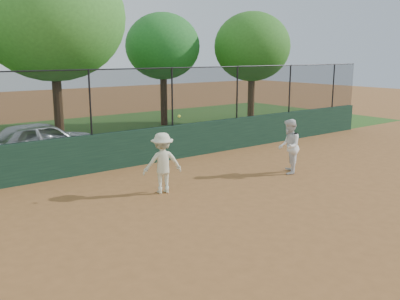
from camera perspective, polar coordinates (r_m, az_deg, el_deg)
ground at (r=9.78m, az=4.17°, el=-9.67°), size 80.00×80.00×0.00m
back_wall at (r=14.46m, az=-11.75°, el=-0.21°), size 26.00×0.20×1.20m
grass_strip at (r=20.05m, az=-19.18°, el=1.06°), size 36.00×12.00×0.01m
parked_car at (r=16.39m, az=-19.59°, el=1.12°), size 4.25×2.17×1.39m
player_second at (r=13.99m, az=11.31°, el=0.44°), size 1.04×1.03×1.70m
player_main at (r=11.84m, az=-4.83°, el=-1.67°), size 1.18×0.90×2.12m
fence_assembly at (r=14.19m, az=-12.14°, el=6.24°), size 26.00×0.06×2.00m
tree_2 at (r=18.35m, az=-18.40°, el=15.86°), size 5.60×5.09×7.43m
tree_3 at (r=23.17m, az=-4.77°, el=13.06°), size 3.87×3.52×5.70m
tree_4 at (r=23.83m, az=6.71°, el=12.98°), size 4.12×3.74×5.80m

